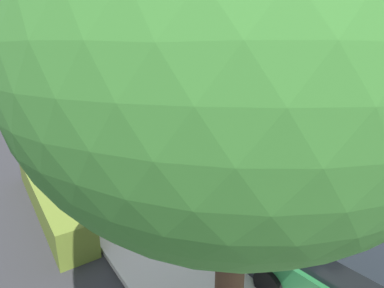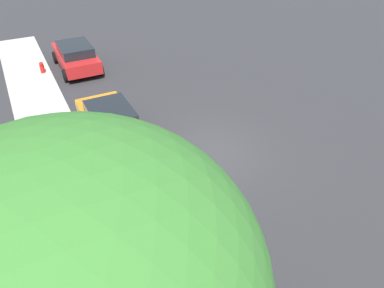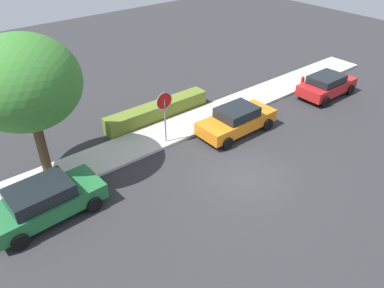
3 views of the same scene
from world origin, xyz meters
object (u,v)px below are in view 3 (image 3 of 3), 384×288
Objects in this scene: stop_sign at (165,109)px; fire_hydrant at (302,81)px; parked_car_orange at (237,120)px; parked_car_green at (45,201)px; parked_car_red at (327,85)px; street_tree_near_corner at (24,83)px.

fire_hydrant is (11.06, 0.01, -1.62)m from stop_sign.
parked_car_orange is 6.07× the size of fire_hydrant.
parked_car_green is 1.09× the size of parked_car_red.
street_tree_near_corner is (-16.63, 3.13, 3.66)m from parked_car_red.
fire_hydrant is at bearing 0.07° from stop_sign.
stop_sign is 4.01m from parked_car_orange.
fire_hydrant is at bearing 88.56° from parked_car_red.
stop_sign is 3.96× the size of fire_hydrant.
street_tree_near_corner is at bearing 175.40° from fire_hydrant.
stop_sign reaches higher than parked_car_orange.
stop_sign is 6.83m from parked_car_green.
street_tree_near_corner reaches higher than fire_hydrant.
parked_car_orange is 7.48m from parked_car_red.
parked_car_orange is 1.09× the size of parked_car_red.
parked_car_green is 0.69× the size of street_tree_near_corner.
parked_car_red is (7.47, -0.35, -0.00)m from parked_car_orange.
parked_car_orange is 0.69× the size of street_tree_near_corner.
street_tree_near_corner reaches higher than stop_sign.
parked_car_red is 5.56× the size of fire_hydrant.
parked_car_red is 0.63× the size of street_tree_near_corner.
parked_car_green reaches higher than fire_hydrant.
stop_sign is at bearing -179.93° from fire_hydrant.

